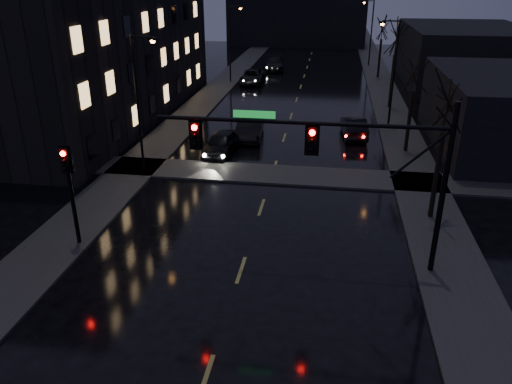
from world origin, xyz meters
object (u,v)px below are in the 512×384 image
(oncoming_car_a, at_px, (221,143))
(oncoming_car_d, at_px, (274,64))
(oncoming_car_b, at_px, (250,127))
(oncoming_car_c, at_px, (252,77))
(lead_car, at_px, (354,127))

(oncoming_car_a, height_order, oncoming_car_d, oncoming_car_d)
(oncoming_car_b, bearing_deg, oncoming_car_c, 93.93)
(lead_car, bearing_deg, oncoming_car_d, -76.64)
(oncoming_car_b, height_order, oncoming_car_c, oncoming_car_b)
(oncoming_car_d, distance_m, lead_car, 27.87)
(oncoming_car_d, height_order, lead_car, oncoming_car_d)
(oncoming_car_a, height_order, lead_car, oncoming_car_a)
(oncoming_car_a, xyz_separation_m, oncoming_car_c, (-1.54, 23.19, -0.04))
(oncoming_car_a, distance_m, oncoming_car_c, 23.24)
(oncoming_car_b, xyz_separation_m, oncoming_car_d, (-1.44, 27.73, -0.05))
(oncoming_car_a, relative_size, lead_car, 0.98)
(oncoming_car_a, relative_size, oncoming_car_b, 0.87)
(lead_car, bearing_deg, oncoming_car_b, 4.69)
(lead_car, bearing_deg, oncoming_car_a, 25.27)
(oncoming_car_b, distance_m, oncoming_car_d, 27.76)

